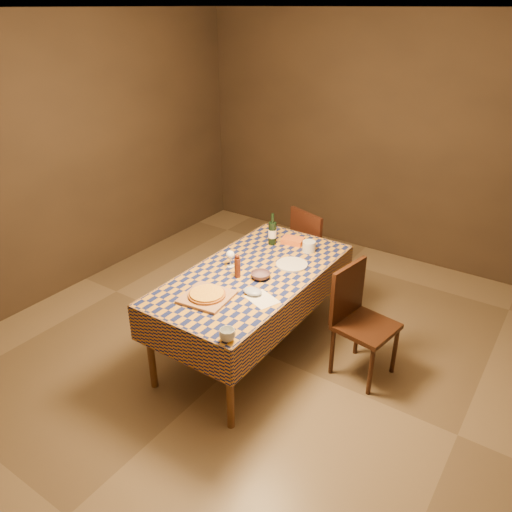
# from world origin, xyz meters

# --- Properties ---
(room) EXTENTS (5.00, 5.10, 2.70)m
(room) POSITION_xyz_m (0.00, 0.00, 1.35)
(room) COLOR brown
(room) RESTS_ON ground
(dining_table) EXTENTS (0.94, 1.84, 0.77)m
(dining_table) POSITION_xyz_m (0.00, 0.00, 0.69)
(dining_table) COLOR brown
(dining_table) RESTS_ON ground
(cutting_board) EXTENTS (0.38, 0.38, 0.02)m
(cutting_board) POSITION_xyz_m (-0.05, -0.52, 0.78)
(cutting_board) COLOR #9F6E4A
(cutting_board) RESTS_ON dining_table
(pizza) EXTENTS (0.36, 0.36, 0.03)m
(pizza) POSITION_xyz_m (-0.05, -0.52, 0.80)
(pizza) COLOR #924E18
(pizza) RESTS_ON cutting_board
(pepper_mill) EXTENTS (0.06, 0.06, 0.20)m
(pepper_mill) POSITION_xyz_m (-0.06, -0.13, 0.86)
(pepper_mill) COLOR #4B1E11
(pepper_mill) RESTS_ON dining_table
(bowl) EXTENTS (0.17, 0.17, 0.05)m
(bowl) POSITION_xyz_m (0.11, -0.04, 0.79)
(bowl) COLOR #573E49
(bowl) RESTS_ON dining_table
(wine_glass) EXTENTS (0.07, 0.07, 0.14)m
(wine_glass) POSITION_xyz_m (-0.21, -0.01, 0.87)
(wine_glass) COLOR white
(wine_glass) RESTS_ON dining_table
(wine_bottle) EXTENTS (0.09, 0.09, 0.30)m
(wine_bottle) POSITION_xyz_m (-0.16, 0.55, 0.88)
(wine_bottle) COLOR black
(wine_bottle) RESTS_ON dining_table
(deli_tub) EXTENTS (0.14, 0.14, 0.10)m
(deli_tub) POSITION_xyz_m (0.19, 0.60, 0.82)
(deli_tub) COLOR silver
(deli_tub) RESTS_ON dining_table
(takeout_container) EXTENTS (0.22, 0.17, 0.05)m
(takeout_container) POSITION_xyz_m (-0.01, 0.67, 0.79)
(takeout_container) COLOR #CC591A
(takeout_container) RESTS_ON dining_table
(white_plate) EXTENTS (0.30, 0.30, 0.02)m
(white_plate) POSITION_xyz_m (0.20, 0.29, 0.78)
(white_plate) COLOR silver
(white_plate) RESTS_ON dining_table
(tumbler) EXTENTS (0.12, 0.12, 0.08)m
(tumbler) POSITION_xyz_m (0.38, -0.85, 0.81)
(tumbler) COLOR silver
(tumbler) RESTS_ON dining_table
(flour_patch) EXTENTS (0.28, 0.24, 0.00)m
(flour_patch) POSITION_xyz_m (0.29, -0.30, 0.77)
(flour_patch) COLOR silver
(flour_patch) RESTS_ON dining_table
(flour_bag) EXTENTS (0.16, 0.13, 0.04)m
(flour_bag) POSITION_xyz_m (0.19, -0.28, 0.79)
(flour_bag) COLOR #919FBA
(flour_bag) RESTS_ON dining_table
(chair_far) EXTENTS (0.53, 0.54, 0.93)m
(chair_far) POSITION_xyz_m (-0.05, 1.15, 0.52)
(chair_far) COLOR black
(chair_far) RESTS_ON ground
(chair_right) EXTENTS (0.49, 0.48, 0.93)m
(chair_right) POSITION_xyz_m (0.83, 0.26, 0.52)
(chair_right) COLOR black
(chair_right) RESTS_ON ground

